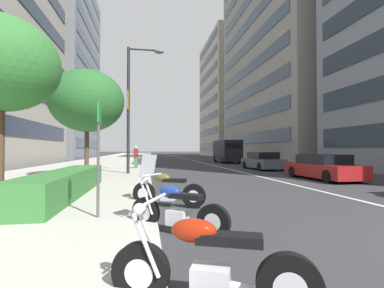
{
  "coord_description": "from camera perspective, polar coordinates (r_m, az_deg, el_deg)",
  "views": [
    {
      "loc": [
        -2.87,
        6.49,
        1.58
      ],
      "look_at": [
        12.74,
        3.93,
        1.88
      ],
      "focal_mm": 26.01,
      "sensor_mm": 36.0,
      "label": 1
    }
  ],
  "objects": [
    {
      "name": "motorcycle_far_end_row",
      "position": [
        7.83,
        -5.17,
        -9.44
      ],
      "size": [
        1.04,
        1.97,
        1.48
      ],
      "rotation": [
        0.0,
        0.0,
        1.12
      ],
      "color": "black",
      "rests_on": "ground"
    },
    {
      "name": "street_tree_mid_sidewalk",
      "position": [
        15.48,
        -20.72,
        8.24
      ],
      "size": [
        3.76,
        3.76,
        5.53
      ],
      "color": "#473323",
      "rests_on": "sidewalk_right_plaza"
    },
    {
      "name": "street_tree_by_lamp_post",
      "position": [
        8.54,
        -34.61,
        13.28
      ],
      "size": [
        2.76,
        2.76,
        4.71
      ],
      "color": "#473323",
      "rests_on": "sidewalk_right_plaza"
    },
    {
      "name": "sidewalk_right_plaza",
      "position": [
        33.2,
        -17.04,
        -3.66
      ],
      "size": [
        160.0,
        9.36,
        0.15
      ],
      "primitive_type": "cube",
      "color": "#B2ADA3",
      "rests_on": "ground"
    },
    {
      "name": "street_lamp_with_banners",
      "position": [
        17.31,
        -11.85,
        9.39
      ],
      "size": [
        1.26,
        2.21,
        7.58
      ],
      "color": "#232326",
      "rests_on": "sidewalk_right_plaza"
    },
    {
      "name": "office_tower_far_left_down_avenue",
      "position": [
        71.61,
        10.5,
        9.18
      ],
      "size": [
        21.01,
        18.41,
        28.71
      ],
      "color": "beige",
      "rests_on": "ground"
    },
    {
      "name": "lane_centre_stripe",
      "position": [
        38.45,
        0.42,
        -3.46
      ],
      "size": [
        110.0,
        0.16,
        0.01
      ],
      "primitive_type": "cube",
      "color": "silver",
      "rests_on": "ground"
    },
    {
      "name": "office_tower_near_left",
      "position": [
        49.02,
        22.51,
        20.8
      ],
      "size": [
        26.51,
        18.8,
        39.6
      ],
      "color": "gray",
      "rests_on": "ground"
    },
    {
      "name": "clipped_hedge_bed",
      "position": [
        9.56,
        -24.52,
        -7.31
      ],
      "size": [
        6.79,
        1.1,
        0.76
      ],
      "primitive_type": "cube",
      "color": "#337033",
      "rests_on": "sidewalk_right_plaza"
    },
    {
      "name": "motorcycle_under_tarp",
      "position": [
        5.41,
        -3.42,
        -13.31
      ],
      "size": [
        1.39,
        1.74,
        1.47
      ],
      "rotation": [
        0.0,
        0.0,
        0.91
      ],
      "color": "black",
      "rests_on": "ground"
    },
    {
      "name": "office_tower_behind_plaza",
      "position": [
        56.91,
        -27.52,
        13.7
      ],
      "size": [
        21.84,
        14.5,
        32.0
      ],
      "color": "slate",
      "rests_on": "ground"
    },
    {
      "name": "pedestrian_on_plaza",
      "position": [
        21.59,
        -11.46,
        -2.62
      ],
      "size": [
        0.45,
        0.34,
        1.69
      ],
      "rotation": [
        0.0,
        0.0,
        4.5
      ],
      "color": "#3F724C",
      "rests_on": "sidewalk_right_plaza"
    },
    {
      "name": "parking_sign_by_curb",
      "position": [
        6.19,
        -18.62,
        -0.64
      ],
      "size": [
        0.32,
        0.06,
        2.44
      ],
      "color": "#47494C",
      "rests_on": "sidewalk_right_plaza"
    },
    {
      "name": "car_approaching_light",
      "position": [
        16.16,
        25.23,
        -4.37
      ],
      "size": [
        4.59,
        1.94,
        1.32
      ],
      "rotation": [
        0.0,
        0.0,
        0.02
      ],
      "color": "maroon",
      "rests_on": "ground"
    },
    {
      "name": "motorcycle_by_sign_pole",
      "position": [
        3.0,
        3.4,
        -24.01
      ],
      "size": [
        0.93,
        1.98,
        1.08
      ],
      "rotation": [
        0.0,
        0.0,
        1.2
      ],
      "color": "black",
      "rests_on": "ground"
    },
    {
      "name": "car_following_behind",
      "position": [
        22.55,
        14.24,
        -3.46
      ],
      "size": [
        4.36,
        2.05,
        1.36
      ],
      "rotation": [
        0.0,
        0.0,
        0.04
      ],
      "color": "#4C515B",
      "rests_on": "ground"
    },
    {
      "name": "delivery_van_ahead",
      "position": [
        33.23,
        7.17,
        -1.4
      ],
      "size": [
        5.86,
        2.28,
        2.63
      ],
      "rotation": [
        0.0,
        0.0,
        -0.02
      ],
      "color": "black",
      "rests_on": "ground"
    }
  ]
}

